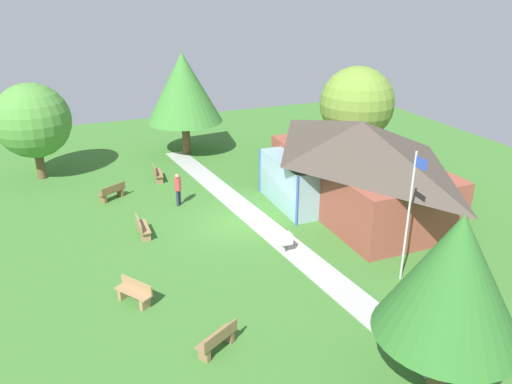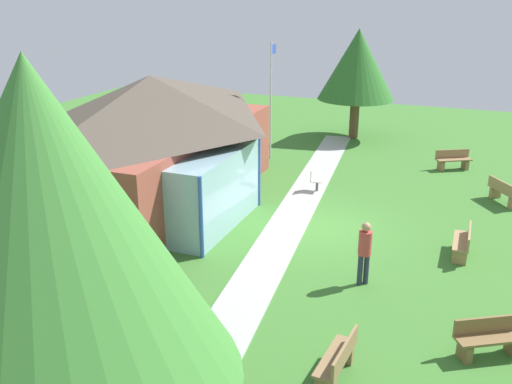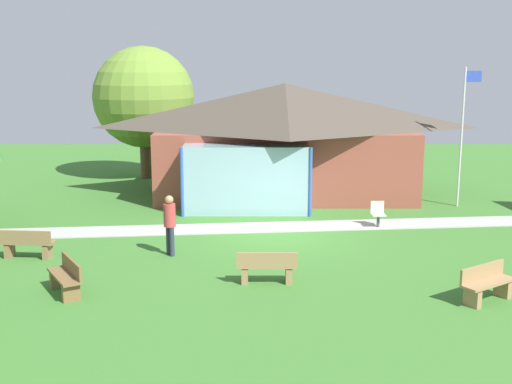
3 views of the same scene
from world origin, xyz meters
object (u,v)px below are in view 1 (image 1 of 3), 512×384
flagpole (410,212)px  visitor_strolling_lawn (178,187)px  tree_behind_pavilion_left (357,104)px  bench_front_left (112,192)px  patio_chair_lawn_spare (287,243)px  tree_west_hedge (183,88)px  tree_lawn_corner (33,121)px  tree_east_hedge (454,277)px  bench_front_center (142,228)px  bench_front_right (134,293)px  bench_mid_left (157,174)px  bench_lawn_far_right (217,340)px  pavilion (355,164)px

flagpole → visitor_strolling_lawn: 12.02m
flagpole → tree_behind_pavilion_left: 14.07m
bench_front_left → patio_chair_lawn_spare: patio_chair_lawn_spare is taller
bench_front_left → tree_behind_pavilion_left: tree_behind_pavilion_left is taller
patio_chair_lawn_spare → tree_west_hedge: tree_west_hedge is taller
bench_front_left → visitor_strolling_lawn: (2.08, 3.07, 0.62)m
flagpole → tree_lawn_corner: (-16.98, -12.77, 0.57)m
patio_chair_lawn_spare → tree_east_hedge: (8.71, 0.43, 3.31)m
bench_front_center → tree_west_hedge: 12.61m
bench_front_right → flagpole: bearing=-137.5°
tree_west_hedge → tree_east_hedge: 23.38m
patio_chair_lawn_spare → visitor_strolling_lawn: bearing=23.3°
flagpole → tree_east_hedge: 5.83m
flagpole → bench_front_left: flagpole is taller
bench_front_right → patio_chair_lawn_spare: 6.78m
flagpole → patio_chair_lawn_spare: size_ratio=6.03×
flagpole → bench_mid_left: flagpole is taller
flagpole → visitor_strolling_lawn: bearing=-148.1°
bench_front_left → flagpole: bearing=-83.5°
flagpole → bench_mid_left: size_ratio=3.38×
visitor_strolling_lawn → tree_behind_pavilion_left: tree_behind_pavilion_left is taller
bench_front_center → tree_lawn_corner: 10.88m
bench_mid_left → tree_behind_pavilion_left: (1.28, 12.42, 3.32)m
bench_lawn_far_right → tree_lawn_corner: tree_lawn_corner is taller
bench_front_left → bench_front_center: same height
bench_mid_left → patio_chair_lawn_spare: size_ratio=1.78×
tree_west_hedge → tree_east_hedge: (23.35, 0.96, -0.69)m
flagpole → bench_front_left: (-12.17, -9.34, -2.47)m
patio_chair_lawn_spare → visitor_strolling_lawn: (-6.46, -3.12, 0.61)m
tree_west_hedge → bench_mid_left: bearing=-34.4°
bench_front_right → patio_chair_lawn_spare: patio_chair_lawn_spare is taller
bench_lawn_far_right → bench_front_center: size_ratio=1.01×
flagpole → bench_mid_left: (-14.05, -6.56, -2.47)m
bench_lawn_far_right → tree_lawn_corner: (-18.21, -4.91, 3.05)m
patio_chair_lawn_spare → tree_west_hedge: bearing=-0.4°
tree_lawn_corner → tree_behind_pavilion_left: bearing=77.3°
bench_front_right → tree_lawn_corner: size_ratio=0.27×
bench_front_right → tree_behind_pavilion_left: tree_behind_pavilion_left is taller
patio_chair_lawn_spare → tree_west_hedge: size_ratio=0.13×
flagpole → tree_behind_pavilion_left: size_ratio=0.86×
bench_lawn_far_right → tree_behind_pavilion_left: bearing=15.7°
flagpole → bench_lawn_far_right: (1.23, -7.85, -2.47)m
bench_front_left → visitor_strolling_lawn: 3.76m
bench_lawn_far_right → tree_lawn_corner: 19.10m
tree_behind_pavilion_left → pavilion: bearing=-32.5°
bench_mid_left → bench_front_right: same height
patio_chair_lawn_spare → tree_lawn_corner: bearing=33.3°
bench_lawn_far_right → tree_west_hedge: 20.34m
tree_east_hedge → flagpole: bearing=151.9°
tree_west_hedge → tree_east_hedge: tree_west_hedge is taller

